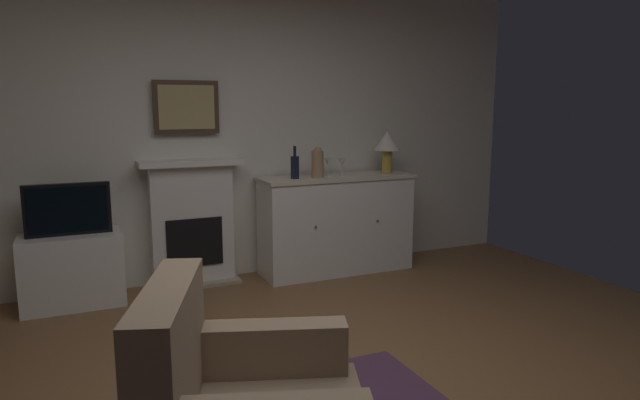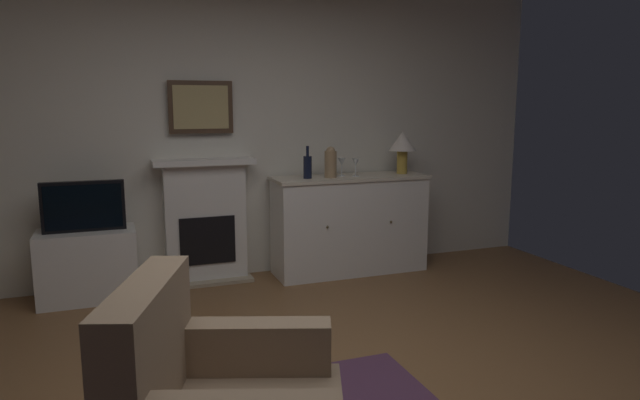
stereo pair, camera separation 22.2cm
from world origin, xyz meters
The scene contains 11 objects.
wall_rear centered at (0.00, 2.59, 1.35)m, with size 6.14×0.06×2.71m, color silver.
fireplace_unit centered at (-0.30, 2.47, 0.55)m, with size 0.87×0.30×1.10m.
framed_picture centered at (-0.30, 2.51, 1.54)m, with size 0.55×0.04×0.45m.
sideboard_cabinet centered at (1.01, 2.29, 0.46)m, with size 1.45×0.49×0.91m.
table_lamp centered at (1.55, 2.29, 1.19)m, with size 0.26×0.26×0.40m.
wine_bottle centered at (0.59, 2.26, 1.02)m, with size 0.08×0.08×0.29m.
wine_glass_left centered at (0.94, 2.32, 1.03)m, with size 0.07×0.07×0.16m.
wine_glass_center centered at (1.05, 2.25, 1.03)m, with size 0.07×0.07×0.16m.
vase_decorative centered at (0.80, 2.24, 1.05)m, with size 0.11×0.11×0.28m.
tv_cabinet centered at (-1.27, 2.30, 0.29)m, with size 0.75×0.42×0.57m.
tv_set centered at (-1.27, 2.28, 0.77)m, with size 0.62×0.07×0.40m.
Camera 2 is at (-1.02, -2.42, 1.56)m, focal length 31.35 mm.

